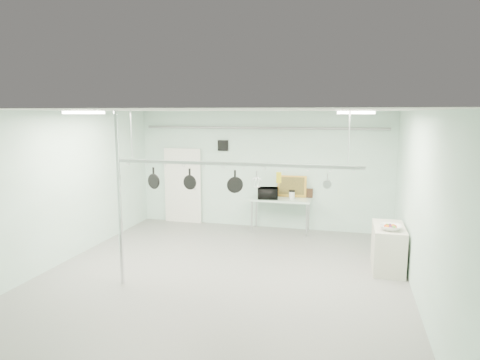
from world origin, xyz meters
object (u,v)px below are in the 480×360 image
(coffee_canister, at_px, (292,195))
(fruit_bowl, at_px, (390,228))
(chrome_pole, at_px, (119,199))
(skillet_left, at_px, (154,178))
(prep_table, at_px, (281,201))
(microwave, at_px, (268,193))
(skillet_mid, at_px, (190,179))
(pot_rack, at_px, (233,162))
(side_cabinet, at_px, (388,248))
(skillet_right, at_px, (235,181))

(coffee_canister, relative_size, fruit_bowl, 0.47)
(chrome_pole, bearing_deg, skillet_left, 74.24)
(prep_table, bearing_deg, chrome_pole, -118.71)
(prep_table, relative_size, microwave, 3.01)
(prep_table, relative_size, skillet_mid, 3.99)
(microwave, distance_m, skillet_mid, 3.43)
(microwave, height_order, fruit_bowl, microwave)
(chrome_pole, height_order, skillet_mid, chrome_pole)
(chrome_pole, relative_size, microwave, 6.02)
(skillet_left, bearing_deg, skillet_mid, 19.33)
(skillet_left, bearing_deg, pot_rack, 19.33)
(prep_table, distance_m, coffee_canister, 0.34)
(side_cabinet, bearing_deg, chrome_pole, -157.59)
(side_cabinet, height_order, skillet_left, skillet_left)
(fruit_bowl, xyz_separation_m, skillet_left, (-4.59, -0.81, 0.92))
(chrome_pole, height_order, side_cabinet, chrome_pole)
(microwave, height_order, skillet_left, skillet_left)
(fruit_bowl, xyz_separation_m, skillet_mid, (-3.82, -0.81, 0.93))
(chrome_pole, bearing_deg, skillet_mid, 41.40)
(microwave, bearing_deg, skillet_left, 50.89)
(chrome_pole, relative_size, skillet_mid, 7.98)
(prep_table, bearing_deg, skillet_mid, -111.19)
(microwave, distance_m, skillet_left, 3.72)
(microwave, bearing_deg, prep_table, -173.18)
(chrome_pole, distance_m, pot_rack, 2.19)
(coffee_canister, bearing_deg, skillet_right, -101.19)
(coffee_canister, distance_m, fruit_bowl, 3.37)
(prep_table, xyz_separation_m, coffee_canister, (0.29, 0.02, 0.17))
(microwave, bearing_deg, skillet_mid, 62.58)
(microwave, distance_m, coffee_canister, 0.63)
(side_cabinet, relative_size, fruit_bowl, 2.89)
(pot_rack, height_order, microwave, pot_rack)
(side_cabinet, xyz_separation_m, skillet_left, (-4.60, -1.10, 1.42))
(microwave, bearing_deg, pot_rack, 77.88)
(skillet_left, height_order, skillet_right, same)
(side_cabinet, bearing_deg, pot_rack, -159.55)
(microwave, height_order, coffee_canister, microwave)
(chrome_pole, relative_size, skillet_left, 7.53)
(pot_rack, relative_size, microwave, 9.03)
(pot_rack, height_order, fruit_bowl, pot_rack)
(chrome_pole, relative_size, prep_table, 2.00)
(pot_rack, relative_size, coffee_canister, 24.49)
(prep_table, distance_m, microwave, 0.41)
(microwave, height_order, skillet_right, skillet_right)
(chrome_pole, bearing_deg, fruit_bowl, 19.40)
(side_cabinet, xyz_separation_m, skillet_right, (-2.92, -1.10, 1.42))
(prep_table, bearing_deg, side_cabinet, -40.79)
(chrome_pole, distance_m, skillet_left, 0.97)
(side_cabinet, height_order, coffee_canister, coffee_canister)
(microwave, xyz_separation_m, fruit_bowl, (2.87, -2.39, -0.10))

